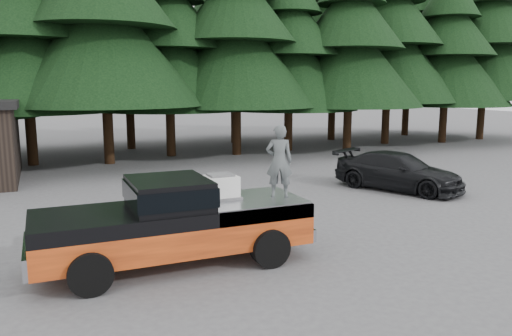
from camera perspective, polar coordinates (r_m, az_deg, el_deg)
name	(u,v)px	position (r m, az deg, el deg)	size (l,w,h in m)	color
ground	(230,246)	(12.33, -2.94, -8.90)	(120.00, 120.00, 0.00)	#4A4A4C
pickup_truck	(174,235)	(11.08, -9.31, -7.56)	(6.00, 2.04, 1.33)	#E15217
truck_cab	(169,192)	(10.81, -9.96, -2.74)	(1.66, 1.90, 0.59)	black
air_compressor	(221,188)	(11.35, -4.07, -2.26)	(0.74, 0.61, 0.50)	silver
man_on_bed	(279,161)	(11.40, 2.66, 0.78)	(0.61, 0.40, 1.67)	#4E5354
parked_car	(398,171)	(19.34, 15.95, -0.36)	(1.96, 4.81, 1.40)	black
treeline	(124,12)	(28.78, -14.89, 16.86)	(60.15, 16.05, 17.50)	black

